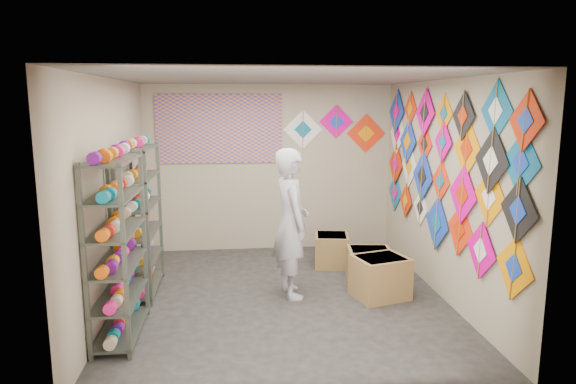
{
  "coord_description": "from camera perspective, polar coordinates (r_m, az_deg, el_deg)",
  "views": [
    {
      "loc": [
        -0.58,
        -6.07,
        2.44
      ],
      "look_at": [
        0.1,
        0.3,
        1.3
      ],
      "focal_mm": 32.0,
      "sensor_mm": 36.0,
      "label": 1
    }
  ],
  "objects": [
    {
      "name": "shopkeeper",
      "position": [
        6.4,
        0.34,
        -3.47
      ],
      "size": [
        0.83,
        0.68,
        1.88
      ],
      "primitive_type": "imported",
      "rotation": [
        0.0,
        0.0,
        1.74
      ],
      "color": "#BEB5AD",
      "rests_on": "ground"
    },
    {
      "name": "ground",
      "position": [
        6.57,
        -0.6,
        -11.72
      ],
      "size": [
        4.5,
        4.5,
        0.0
      ],
      "primitive_type": "plane",
      "color": "black"
    },
    {
      "name": "shelf_rack_front",
      "position": [
        5.56,
        -18.43,
        -5.99
      ],
      "size": [
        0.4,
        1.1,
        1.9
      ],
      "primitive_type": "cube",
      "color": "#4C5147",
      "rests_on": "ground"
    },
    {
      "name": "carton_a",
      "position": [
        6.61,
        10.2,
        -9.31
      ],
      "size": [
        0.75,
        0.68,
        0.52
      ],
      "primitive_type": "cube",
      "rotation": [
        0.0,
        0.0,
        0.28
      ],
      "color": "olive",
      "rests_on": "ground"
    },
    {
      "name": "poster",
      "position": [
        8.31,
        -7.66,
        6.97
      ],
      "size": [
        2.0,
        0.01,
        1.1
      ],
      "primitive_type": "cube",
      "color": "#4D4494",
      "rests_on": "room_walls"
    },
    {
      "name": "room_walls",
      "position": [
        6.15,
        -0.63,
        2.66
      ],
      "size": [
        4.5,
        4.5,
        4.5
      ],
      "color": "tan",
      "rests_on": "ground"
    },
    {
      "name": "string_spools",
      "position": [
        6.15,
        -17.21,
        -3.48
      ],
      "size": [
        0.12,
        2.36,
        0.12
      ],
      "color": "#FF1D80",
      "rests_on": "ground"
    },
    {
      "name": "carton_b",
      "position": [
        7.13,
        8.99,
        -8.06
      ],
      "size": [
        0.62,
        0.53,
        0.47
      ],
      "primitive_type": "cube",
      "rotation": [
        0.0,
        0.0,
        -0.12
      ],
      "color": "olive",
      "rests_on": "ground"
    },
    {
      "name": "kite_wall_display",
      "position": [
        6.65,
        16.6,
        2.71
      ],
      "size": [
        0.06,
        4.28,
        2.1
      ],
      "color": "orange",
      "rests_on": "room_walls"
    },
    {
      "name": "back_wall_kites",
      "position": [
        8.48,
        5.29,
        7.0
      ],
      "size": [
        1.69,
        0.02,
        0.8
      ],
      "color": "white",
      "rests_on": "room_walls"
    },
    {
      "name": "shelf_rack_back",
      "position": [
        6.79,
        -16.13,
        -2.98
      ],
      "size": [
        0.4,
        1.1,
        1.9
      ],
      "primitive_type": "cube",
      "color": "#4C5147",
      "rests_on": "ground"
    },
    {
      "name": "carton_c",
      "position": [
        7.76,
        4.86,
        -6.43
      ],
      "size": [
        0.57,
        0.61,
        0.47
      ],
      "primitive_type": "cube",
      "rotation": [
        0.0,
        0.0,
        -0.16
      ],
      "color": "olive",
      "rests_on": "ground"
    }
  ]
}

